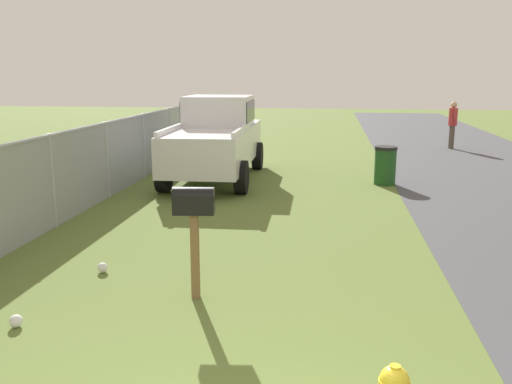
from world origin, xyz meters
name	(u,v)px	position (x,y,z in m)	size (l,w,h in m)	color
mailbox	(194,210)	(3.48, 0.96, 1.10)	(0.25, 0.50, 1.37)	brown
pickup_truck	(216,136)	(11.17, 2.28, 1.10)	(5.05, 2.14, 2.09)	silver
trash_bin	(385,165)	(10.89, -1.96, 0.47)	(0.54, 0.54, 0.94)	#1E4C1E
pedestrian	(453,122)	(17.85, -4.94, 0.97)	(0.49, 0.30, 1.68)	#4C4238
fence_section	(127,149)	(9.83, 4.18, 0.90)	(16.90, 0.07, 1.66)	#9EA3A8
litter_bag_by_mailbox	(103,268)	(4.15, 2.43, 0.07)	(0.14, 0.14, 0.14)	silver
litter_bag_near_hydrant	(16,321)	(2.44, 2.68, 0.07)	(0.14, 0.14, 0.14)	silver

